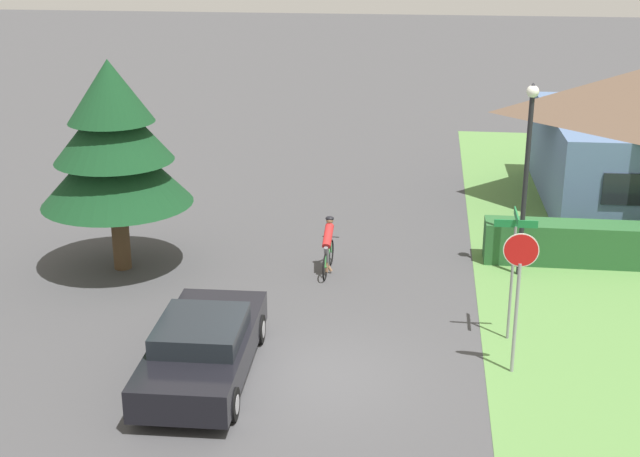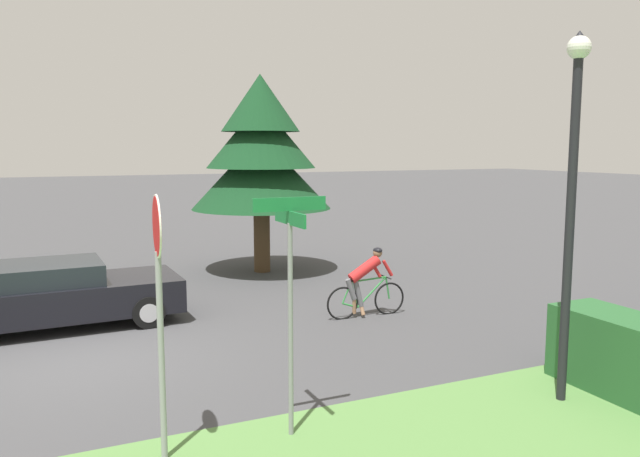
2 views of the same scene
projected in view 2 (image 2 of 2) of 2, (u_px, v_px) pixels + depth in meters
The scene contains 7 objects.
ground_plane at pixel (81, 359), 10.26m from camera, with size 140.00×140.00×0.00m, color #424244.
sedan_left_lane at pixel (55, 295), 12.00m from camera, with size 2.02×4.65×1.27m.
cyclist at pixel (366, 283), 12.72m from camera, with size 0.44×1.76×1.44m.
stop_sign at pixel (159, 277), 6.68m from camera, with size 0.68×0.07×2.96m.
street_lamp at pixel (572, 176), 8.19m from camera, with size 0.31×0.31×4.94m.
street_name_sign at pixel (290, 274), 7.29m from camera, with size 0.90×0.90×2.88m.
conifer_tall_near at pixel (261, 152), 17.06m from camera, with size 3.83×3.83×5.43m.
Camera 2 is at (10.64, -0.52, 3.45)m, focal length 35.00 mm.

